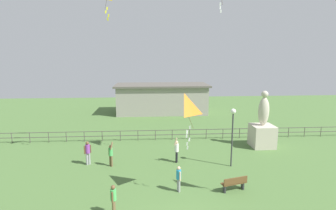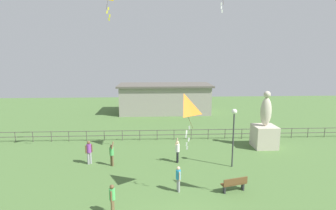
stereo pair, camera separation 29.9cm
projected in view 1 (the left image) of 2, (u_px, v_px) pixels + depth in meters
statue_monument at (262, 130)px, 22.41m from camera, size 1.83×1.83×4.77m
lamppost at (233, 124)px, 18.08m from camera, size 0.36×0.36×4.09m
park_bench at (234, 183)px, 15.14m from camera, size 1.56×0.79×0.85m
person_0 at (111, 154)px, 18.45m from camera, size 0.40×0.44×1.81m
person_1 at (88, 151)px, 18.71m from camera, size 0.45×0.32×1.70m
person_3 at (113, 198)px, 12.74m from camera, size 0.29×0.46×1.55m
person_4 at (177, 150)px, 19.13m from camera, size 0.37×0.49×1.89m
person_5 at (179, 177)px, 14.99m from camera, size 0.28×0.44×1.50m
kite_0 at (184, 107)px, 14.12m from camera, size 1.20×1.19×2.90m
waterfront_railing at (157, 133)px, 24.30m from camera, size 36.03×0.06×0.95m
pavilion_building at (162, 98)px, 35.90m from camera, size 12.32×5.51×3.86m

